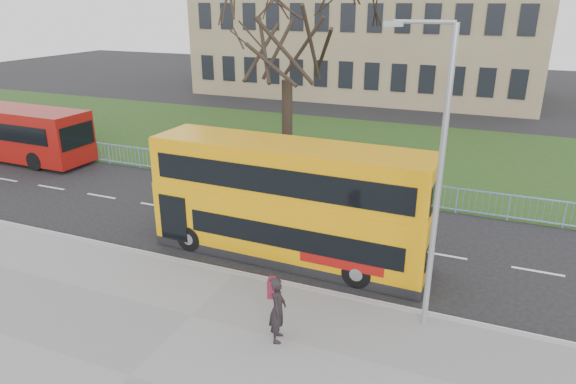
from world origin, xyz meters
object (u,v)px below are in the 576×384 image
object	(u,v)px
red_bus	(3,130)
pedestrian	(278,309)
yellow_bus	(289,199)
street_lamp	(436,173)

from	to	relation	value
red_bus	pedestrian	world-z (taller)	red_bus
yellow_bus	pedestrian	xyz separation A→B (m)	(1.58, -4.55, -1.11)
yellow_bus	pedestrian	distance (m)	4.95
yellow_bus	red_bus	distance (m)	19.87
red_bus	pedestrian	xyz separation A→B (m)	(20.80, -9.55, -0.52)
red_bus	street_lamp	world-z (taller)	street_lamp
pedestrian	street_lamp	size ratio (longest dim) A/B	0.23
yellow_bus	street_lamp	distance (m)	5.87
pedestrian	street_lamp	xyz separation A→B (m)	(3.27, 2.16, 3.38)
yellow_bus	red_bus	world-z (taller)	yellow_bus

